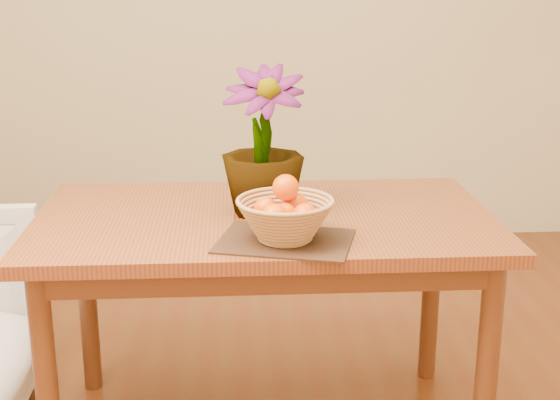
{
  "coord_description": "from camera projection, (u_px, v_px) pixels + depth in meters",
  "views": [
    {
      "loc": [
        -0.09,
        -1.98,
        1.47
      ],
      "look_at": [
        0.03,
        0.09,
        0.86
      ],
      "focal_mm": 50.0,
      "sensor_mm": 36.0,
      "label": 1
    }
  ],
  "objects": [
    {
      "name": "placemat",
      "position": [
        285.0,
        241.0,
        2.15
      ],
      "size": [
        0.42,
        0.36,
        0.01
      ],
      "primitive_type": "cube",
      "rotation": [
        0.0,
        0.0,
        -0.26
      ],
      "color": "#321B12",
      "rests_on": "table"
    },
    {
      "name": "wicker_basket",
      "position": [
        285.0,
        221.0,
        2.13
      ],
      "size": [
        0.27,
        0.27,
        0.11
      ],
      "color": "#A56E45",
      "rests_on": "placemat"
    },
    {
      "name": "table",
      "position": [
        265.0,
        242.0,
        2.41
      ],
      "size": [
        1.4,
        0.8,
        0.75
      ],
      "color": "brown",
      "rests_on": "floor"
    },
    {
      "name": "orange_pile",
      "position": [
        285.0,
        207.0,
        2.13
      ],
      "size": [
        0.17,
        0.18,
        0.13
      ],
      "rotation": [
        0.0,
        0.0,
        0.41
      ],
      "color": "#E25603",
      "rests_on": "wicker_basket"
    },
    {
      "name": "potted_plant",
      "position": [
        263.0,
        142.0,
        2.34
      ],
      "size": [
        0.27,
        0.27,
        0.45
      ],
      "primitive_type": "imported",
      "rotation": [
        0.0,
        0.0,
        -0.09
      ],
      "color": "#204B15",
      "rests_on": "table"
    }
  ]
}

